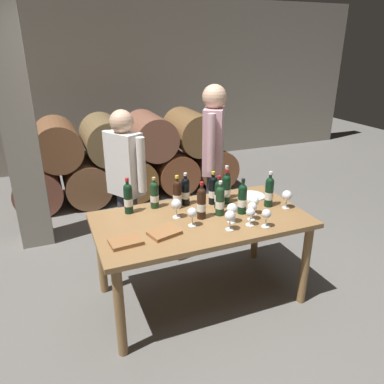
{
  "coord_description": "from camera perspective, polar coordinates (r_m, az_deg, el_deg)",
  "views": [
    {
      "loc": [
        -1.07,
        -2.45,
        2.06
      ],
      "look_at": [
        0.0,
        0.2,
        0.91
      ],
      "focal_mm": 34.57,
      "sensor_mm": 36.0,
      "label": 1
    }
  ],
  "objects": [
    {
      "name": "barrel_stack",
      "position": [
        5.38,
        -9.67,
        5.24
      ],
      "size": [
        3.12,
        0.9,
        1.15
      ],
      "color": "brown",
      "rests_on": "ground_plane"
    },
    {
      "name": "sommelier_presenting",
      "position": [
        3.69,
        3.28,
        5.88
      ],
      "size": [
        0.32,
        0.44,
        1.72
      ],
      "color": "#383842",
      "rests_on": "ground_plane"
    },
    {
      "name": "wine_glass_5",
      "position": [
        2.94,
        9.25,
        -2.36
      ],
      "size": [
        0.07,
        0.07,
        0.15
      ],
      "color": "white",
      "rests_on": "dining_table"
    },
    {
      "name": "stone_pillar",
      "position": [
        4.13,
        -25.13,
        9.27
      ],
      "size": [
        0.32,
        0.32,
        2.6
      ],
      "primitive_type": "cube",
      "color": "gray",
      "rests_on": "ground_plane"
    },
    {
      "name": "wine_glass_8",
      "position": [
        2.85,
        11.42,
        -3.42
      ],
      "size": [
        0.07,
        0.07,
        0.15
      ],
      "color": "white",
      "rests_on": "dining_table"
    },
    {
      "name": "ground_plane",
      "position": [
        3.38,
        1.32,
        -15.68
      ],
      "size": [
        14.0,
        14.0,
        0.0
      ],
      "primitive_type": "plane",
      "color": "#66635E"
    },
    {
      "name": "wine_bottle_9",
      "position": [
        2.92,
        1.48,
        -1.65
      ],
      "size": [
        0.07,
        0.07,
        0.31
      ],
      "color": "black",
      "rests_on": "dining_table"
    },
    {
      "name": "wine_glass_3",
      "position": [
        3.21,
        14.44,
        -0.56
      ],
      "size": [
        0.09,
        0.09,
        0.16
      ],
      "color": "white",
      "rests_on": "dining_table"
    },
    {
      "name": "wine_glass_2",
      "position": [
        2.8,
        0.03,
        -3.28
      ],
      "size": [
        0.08,
        0.08,
        0.15
      ],
      "color": "white",
      "rests_on": "dining_table"
    },
    {
      "name": "wine_glass_6",
      "position": [
        3.04,
        9.59,
        -1.48
      ],
      "size": [
        0.08,
        0.08,
        0.15
      ],
      "color": "white",
      "rests_on": "dining_table"
    },
    {
      "name": "serving_plate",
      "position": [
        3.42,
        9.2,
        -0.6
      ],
      "size": [
        0.24,
        0.24,
        0.01
      ],
      "primitive_type": "cylinder",
      "color": "white",
      "rests_on": "dining_table"
    },
    {
      "name": "wine_glass_1",
      "position": [
        2.76,
        5.89,
        -3.79
      ],
      "size": [
        0.08,
        0.08,
        0.16
      ],
      "color": "white",
      "rests_on": "dining_table"
    },
    {
      "name": "dining_table",
      "position": [
        3.02,
        1.43,
        -5.57
      ],
      "size": [
        1.7,
        0.9,
        0.76
      ],
      "color": "olive",
      "rests_on": "ground_plane"
    },
    {
      "name": "wine_bottle_7",
      "position": [
        3.11,
        -2.31,
        -0.3
      ],
      "size": [
        0.07,
        0.07,
        0.29
      ],
      "color": "black",
      "rests_on": "dining_table"
    },
    {
      "name": "wine_bottle_5",
      "position": [
        3.21,
        5.33,
        0.51
      ],
      "size": [
        0.07,
        0.07,
        0.31
      ],
      "color": "black",
      "rests_on": "dining_table"
    },
    {
      "name": "wine_bottle_0",
      "position": [
        3.17,
        -1.02,
        0.17
      ],
      "size": [
        0.07,
        0.07,
        0.29
      ],
      "color": "black",
      "rests_on": "dining_table"
    },
    {
      "name": "wine_bottle_4",
      "position": [
        3.06,
        -9.82,
        -0.92
      ],
      "size": [
        0.07,
        0.07,
        0.31
      ],
      "color": "black",
      "rests_on": "dining_table"
    },
    {
      "name": "wine_glass_0",
      "position": [
        2.85,
        9.01,
        -3.23
      ],
      "size": [
        0.07,
        0.07,
        0.14
      ],
      "color": "white",
      "rests_on": "dining_table"
    },
    {
      "name": "wine_glass_7",
      "position": [
        2.87,
        6.2,
        -2.66
      ],
      "size": [
        0.09,
        0.09,
        0.16
      ],
      "color": "white",
      "rests_on": "dining_table"
    },
    {
      "name": "wine_bottle_2",
      "position": [
        3.19,
        3.25,
        0.33
      ],
      "size": [
        0.07,
        0.07,
        0.29
      ],
      "color": "black",
      "rests_on": "dining_table"
    },
    {
      "name": "wine_bottle_11",
      "position": [
        3.12,
        4.15,
        -0.31
      ],
      "size": [
        0.07,
        0.07,
        0.29
      ],
      "color": "black",
      "rests_on": "dining_table"
    },
    {
      "name": "tasting_notebook",
      "position": [
        2.73,
        -4.3,
        -6.29
      ],
      "size": [
        0.26,
        0.21,
        0.03
      ],
      "primitive_type": "cube",
      "rotation": [
        0.0,
        0.0,
        0.28
      ],
      "color": "#936038",
      "rests_on": "dining_table"
    },
    {
      "name": "wine_bottle_1",
      "position": [
        3.13,
        -5.83,
        -0.38
      ],
      "size": [
        0.07,
        0.07,
        0.27
      ],
      "color": "#19381E",
      "rests_on": "dining_table"
    },
    {
      "name": "wine_bottle_8",
      "position": [
        2.98,
        4.38,
        -1.33
      ],
      "size": [
        0.07,
        0.07,
        0.29
      ],
      "color": "#19381E",
      "rests_on": "dining_table"
    },
    {
      "name": "taster_seated_left",
      "position": [
        3.43,
        -10.23,
        2.16
      ],
      "size": [
        0.32,
        0.43,
        1.54
      ],
      "color": "#383842",
      "rests_on": "ground_plane"
    },
    {
      "name": "wine_glass_4",
      "position": [
        2.94,
        -2.43,
        -1.98
      ],
      "size": [
        0.09,
        0.09,
        0.16
      ],
      "color": "white",
      "rests_on": "dining_table"
    },
    {
      "name": "cellar_back_wall",
      "position": [
        6.77,
        -13.32,
        15.79
      ],
      "size": [
        10.0,
        0.24,
        2.8
      ],
      "primitive_type": "cube",
      "color": "gray",
      "rests_on": "ground_plane"
    },
    {
      "name": "wine_bottle_10",
      "position": [
        3.2,
        11.83,
        0.07
      ],
      "size": [
        0.07,
        0.07,
        0.31
      ],
      "color": "black",
      "rests_on": "dining_table"
    },
    {
      "name": "leather_ledger",
      "position": [
        2.65,
        -10.2,
        -7.56
      ],
      "size": [
        0.23,
        0.18,
        0.03
      ],
      "primitive_type": "cube",
      "rotation": [
        0.0,
        0.0,
        0.09
      ],
      "color": "#936038",
      "rests_on": "dining_table"
    },
    {
      "name": "wine_bottle_6",
      "position": [
        3.31,
        5.3,
        1.14
      ],
      "size": [
        0.07,
        0.07,
        0.31
      ],
      "color": "black",
      "rests_on": "dining_table"
    },
    {
      "name": "wine_bottle_3",
      "position": [
        3.03,
        7.78,
        -1.0
      ],
      "size": [
        0.07,
        0.07,
        0.3
      ],
      "color": "black",
      "rests_on": "dining_table"
    }
  ]
}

